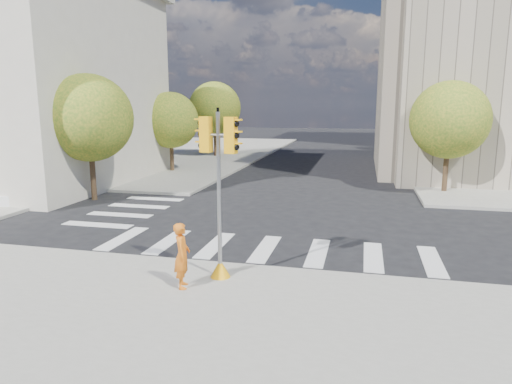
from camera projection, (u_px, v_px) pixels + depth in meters
ground at (279, 233)px, 17.55m from camera, size 160.00×160.00×0.00m
sidewalk_far_left at (134, 152)px, 46.90m from camera, size 28.00×40.00×0.15m
tree_lw_near at (89, 118)px, 22.95m from camera, size 4.40×4.40×6.41m
tree_lw_mid at (171, 120)px, 32.59m from camera, size 4.00×4.00×5.77m
tree_lw_far at (215, 108)px, 42.00m from camera, size 4.80×4.80×6.95m
tree_re_near at (450, 120)px, 24.64m from camera, size 4.20×4.20×6.16m
tree_re_mid at (423, 111)px, 36.05m from camera, size 4.60×4.60×6.66m
tree_re_far at (409, 114)px, 47.61m from camera, size 4.00×4.00×5.88m
lamp_near at (447, 109)px, 28.25m from camera, size 0.35×0.18×8.11m
lamp_far at (421, 108)px, 41.63m from camera, size 0.35×0.18×8.11m
traffic_signal at (219, 208)px, 12.36m from camera, size 1.08×0.56×4.65m
photographer at (182, 255)px, 11.85m from camera, size 0.59×0.73×1.74m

